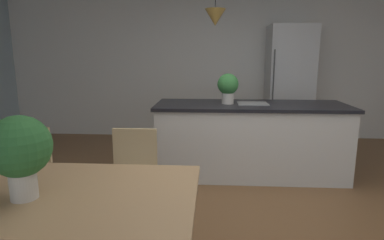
{
  "coord_description": "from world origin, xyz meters",
  "views": [
    {
      "loc": [
        -0.36,
        -2.64,
        1.49
      ],
      "look_at": [
        -0.52,
        0.01,
        0.95
      ],
      "focal_mm": 30.18,
      "sensor_mm": 36.0,
      "label": 1
    }
  ],
  "objects_px": {
    "refrigerator": "(289,85)",
    "potted_plant_on_island": "(228,86)",
    "dining_table": "(14,200)",
    "chair_far_right": "(132,178)",
    "chair_far_left": "(24,176)",
    "potted_plant_on_table": "(20,149)",
    "kitchen_island": "(250,139)"
  },
  "relations": [
    {
      "from": "chair_far_right",
      "to": "chair_far_left",
      "type": "distance_m",
      "value": 0.94
    },
    {
      "from": "refrigerator",
      "to": "potted_plant_on_table",
      "type": "bearing_deg",
      "value": -120.04
    },
    {
      "from": "dining_table",
      "to": "chair_far_left",
      "type": "bearing_deg",
      "value": 118.88
    },
    {
      "from": "dining_table",
      "to": "chair_far_left",
      "type": "relative_size",
      "value": 2.41
    },
    {
      "from": "chair_far_left",
      "to": "potted_plant_on_table",
      "type": "bearing_deg",
      "value": -57.71
    },
    {
      "from": "potted_plant_on_island",
      "to": "potted_plant_on_table",
      "type": "bearing_deg",
      "value": -116.75
    },
    {
      "from": "chair_far_left",
      "to": "kitchen_island",
      "type": "height_order",
      "value": "kitchen_island"
    },
    {
      "from": "refrigerator",
      "to": "potted_plant_on_table",
      "type": "relative_size",
      "value": 4.32
    },
    {
      "from": "chair_far_left",
      "to": "refrigerator",
      "type": "xyz_separation_m",
      "value": [
        2.88,
        3.0,
        0.51
      ]
    },
    {
      "from": "refrigerator",
      "to": "potted_plant_on_island",
      "type": "bearing_deg",
      "value": -124.55
    },
    {
      "from": "chair_far_right",
      "to": "refrigerator",
      "type": "xyz_separation_m",
      "value": [
        1.94,
        3.0,
        0.51
      ]
    },
    {
      "from": "chair_far_right",
      "to": "refrigerator",
      "type": "height_order",
      "value": "refrigerator"
    },
    {
      "from": "dining_table",
      "to": "kitchen_island",
      "type": "xyz_separation_m",
      "value": [
        1.6,
        2.26,
        -0.21
      ]
    },
    {
      "from": "kitchen_island",
      "to": "potted_plant_on_island",
      "type": "bearing_deg",
      "value": 180.0
    },
    {
      "from": "refrigerator",
      "to": "potted_plant_on_island",
      "type": "relative_size",
      "value": 5.35
    },
    {
      "from": "potted_plant_on_island",
      "to": "dining_table",
      "type": "bearing_deg",
      "value": -120.19
    },
    {
      "from": "chair_far_right",
      "to": "potted_plant_on_table",
      "type": "bearing_deg",
      "value": -109.9
    },
    {
      "from": "kitchen_island",
      "to": "refrigerator",
      "type": "xyz_separation_m",
      "value": [
        0.81,
        1.59,
        0.52
      ]
    },
    {
      "from": "chair_far_right",
      "to": "kitchen_island",
      "type": "height_order",
      "value": "kitchen_island"
    },
    {
      "from": "chair_far_left",
      "to": "potted_plant_on_table",
      "type": "height_order",
      "value": "potted_plant_on_table"
    },
    {
      "from": "potted_plant_on_table",
      "to": "refrigerator",
      "type": "bearing_deg",
      "value": 59.96
    },
    {
      "from": "dining_table",
      "to": "potted_plant_on_island",
      "type": "xyz_separation_m",
      "value": [
        1.32,
        2.26,
        0.45
      ]
    },
    {
      "from": "potted_plant_on_table",
      "to": "potted_plant_on_island",
      "type": "bearing_deg",
      "value": 63.25
    },
    {
      "from": "refrigerator",
      "to": "potted_plant_on_island",
      "type": "height_order",
      "value": "refrigerator"
    },
    {
      "from": "potted_plant_on_island",
      "to": "potted_plant_on_table",
      "type": "distance_m",
      "value": 2.65
    },
    {
      "from": "kitchen_island",
      "to": "potted_plant_on_island",
      "type": "height_order",
      "value": "potted_plant_on_island"
    },
    {
      "from": "dining_table",
      "to": "refrigerator",
      "type": "bearing_deg",
      "value": 57.96
    },
    {
      "from": "chair_far_right",
      "to": "potted_plant_on_island",
      "type": "height_order",
      "value": "potted_plant_on_island"
    },
    {
      "from": "potted_plant_on_table",
      "to": "kitchen_island",
      "type": "bearing_deg",
      "value": 57.97
    },
    {
      "from": "chair_far_left",
      "to": "kitchen_island",
      "type": "relative_size",
      "value": 0.38
    },
    {
      "from": "chair_far_right",
      "to": "potted_plant_on_table",
      "type": "relative_size",
      "value": 1.91
    },
    {
      "from": "chair_far_left",
      "to": "dining_table",
      "type": "bearing_deg",
      "value": -61.12
    }
  ]
}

